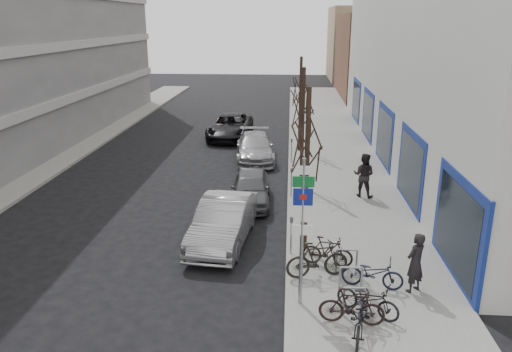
# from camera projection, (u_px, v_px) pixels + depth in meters

# --- Properties ---
(ground) EXTENTS (120.00, 120.00, 0.00)m
(ground) POSITION_uv_depth(u_px,v_px,m) (212.00, 304.00, 13.64)
(ground) COLOR black
(ground) RESTS_ON ground
(sidewalk_east) EXTENTS (5.00, 70.00, 0.15)m
(sidewalk_east) POSITION_uv_depth(u_px,v_px,m) (342.00, 188.00, 22.85)
(sidewalk_east) COLOR slate
(sidewalk_east) RESTS_ON ground
(sidewalk_west) EXTENTS (3.00, 70.00, 0.15)m
(sidewalk_west) POSITION_uv_depth(u_px,v_px,m) (16.00, 181.00, 23.86)
(sidewalk_west) COLOR slate
(sidewalk_west) RESTS_ON ground
(brick_building_far) EXTENTS (12.00, 14.00, 8.00)m
(brick_building_far) POSITION_uv_depth(u_px,v_px,m) (401.00, 56.00, 49.66)
(brick_building_far) COLOR brown
(brick_building_far) RESTS_ON ground
(tan_building_far) EXTENTS (13.00, 12.00, 9.00)m
(tan_building_far) POSITION_uv_depth(u_px,v_px,m) (381.00, 44.00, 63.76)
(tan_building_far) COLOR #937A5B
(tan_building_far) RESTS_ON ground
(highway_sign_pole) EXTENTS (0.55, 0.10, 4.20)m
(highway_sign_pole) POSITION_uv_depth(u_px,v_px,m) (302.00, 224.00, 12.74)
(highway_sign_pole) COLOR gray
(highway_sign_pole) RESTS_ON ground
(bike_rack) EXTENTS (0.66, 2.26, 0.83)m
(bike_rack) POSITION_uv_depth(u_px,v_px,m) (351.00, 277.00, 13.77)
(bike_rack) COLOR gray
(bike_rack) RESTS_ON sidewalk_east
(tree_near) EXTENTS (1.80, 1.80, 5.50)m
(tree_near) POSITION_uv_depth(u_px,v_px,m) (308.00, 132.00, 15.57)
(tree_near) COLOR black
(tree_near) RESTS_ON ground
(tree_mid) EXTENTS (1.80, 1.80, 5.50)m
(tree_mid) POSITION_uv_depth(u_px,v_px,m) (303.00, 100.00, 21.76)
(tree_mid) COLOR black
(tree_mid) RESTS_ON ground
(tree_far) EXTENTS (1.80, 1.80, 5.50)m
(tree_far) POSITION_uv_depth(u_px,v_px,m) (301.00, 82.00, 27.95)
(tree_far) COLOR black
(tree_far) RESTS_ON ground
(meter_front) EXTENTS (0.10, 0.08, 1.27)m
(meter_front) POSITION_uv_depth(u_px,v_px,m) (291.00, 232.00, 16.08)
(meter_front) COLOR gray
(meter_front) RESTS_ON sidewalk_east
(meter_mid) EXTENTS (0.10, 0.08, 1.27)m
(meter_mid) POSITION_uv_depth(u_px,v_px,m) (291.00, 179.00, 21.32)
(meter_mid) COLOR gray
(meter_mid) RESTS_ON sidewalk_east
(meter_back) EXTENTS (0.10, 0.08, 1.27)m
(meter_back) POSITION_uv_depth(u_px,v_px,m) (292.00, 148.00, 26.55)
(meter_back) COLOR gray
(meter_back) RESTS_ON sidewalk_east
(bike_near_left) EXTENTS (0.92, 1.96, 1.15)m
(bike_near_left) POSITION_uv_depth(u_px,v_px,m) (361.00, 315.00, 11.90)
(bike_near_left) COLOR black
(bike_near_left) RESTS_ON sidewalk_east
(bike_near_right) EXTENTS (1.70, 0.69, 1.01)m
(bike_near_right) POSITION_uv_depth(u_px,v_px,m) (352.00, 306.00, 12.37)
(bike_near_right) COLOR black
(bike_near_right) RESTS_ON sidewalk_east
(bike_mid_curb) EXTENTS (1.80, 0.86, 1.05)m
(bike_mid_curb) POSITION_uv_depth(u_px,v_px,m) (373.00, 271.00, 14.08)
(bike_mid_curb) COLOR black
(bike_mid_curb) RESTS_ON sidewalk_east
(bike_mid_inner) EXTENTS (1.99, 1.02, 1.16)m
(bike_mid_inner) POSITION_uv_depth(u_px,v_px,m) (317.00, 259.00, 14.64)
(bike_mid_inner) COLOR black
(bike_mid_inner) RESTS_ON sidewalk_east
(bike_far_curb) EXTENTS (1.74, 1.34, 1.05)m
(bike_far_curb) POSITION_uv_depth(u_px,v_px,m) (368.00, 296.00, 12.78)
(bike_far_curb) COLOR black
(bike_far_curb) RESTS_ON sidewalk_east
(bike_far_inner) EXTENTS (1.66, 0.81, 0.97)m
(bike_far_inner) POSITION_uv_depth(u_px,v_px,m) (327.00, 251.00, 15.36)
(bike_far_inner) COLOR black
(bike_far_inner) RESTS_ON sidewalk_east
(parked_car_front) EXTENTS (2.10, 4.85, 1.55)m
(parked_car_front) POSITION_uv_depth(u_px,v_px,m) (223.00, 222.00, 17.24)
(parked_car_front) COLOR #9A9A9E
(parked_car_front) RESTS_ON ground
(parked_car_mid) EXTENTS (1.78, 4.05, 1.36)m
(parked_car_mid) POSITION_uv_depth(u_px,v_px,m) (251.00, 188.00, 20.98)
(parked_car_mid) COLOR #4D4E53
(parked_car_mid) RESTS_ON ground
(parked_car_back) EXTENTS (2.47, 5.13, 1.44)m
(parked_car_back) POSITION_uv_depth(u_px,v_px,m) (255.00, 147.00, 27.45)
(parked_car_back) COLOR #939398
(parked_car_back) RESTS_ON ground
(lane_car) EXTENTS (2.74, 5.63, 1.54)m
(lane_car) POSITION_uv_depth(u_px,v_px,m) (230.00, 126.00, 32.61)
(lane_car) COLOR black
(lane_car) RESTS_ON ground
(pedestrian_near) EXTENTS (0.76, 0.73, 1.75)m
(pedestrian_near) POSITION_uv_depth(u_px,v_px,m) (415.00, 263.00, 13.78)
(pedestrian_near) COLOR black
(pedestrian_near) RESTS_ON sidewalk_east
(pedestrian_far) EXTENTS (0.84, 0.72, 1.93)m
(pedestrian_far) POSITION_uv_depth(u_px,v_px,m) (364.00, 175.00, 21.29)
(pedestrian_far) COLOR black
(pedestrian_far) RESTS_ON sidewalk_east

